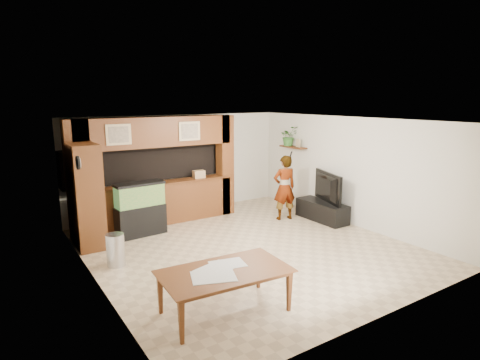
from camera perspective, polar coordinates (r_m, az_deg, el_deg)
floor at (r=8.39m, az=1.02°, el=-9.57°), size 6.50×6.50×0.00m
ceiling at (r=7.84m, az=1.09°, el=8.45°), size 6.50×6.50×0.00m
wall_back at (r=10.81m, az=-8.68°, el=2.26°), size 6.00×0.00×6.00m
wall_left at (r=6.84m, az=-20.26°, el=-3.79°), size 0.00×6.50×6.50m
wall_right at (r=9.98m, az=15.45°, el=1.19°), size 0.00×6.50×6.50m
partition at (r=9.89m, az=-12.20°, el=1.33°), size 4.20×0.99×2.60m
wall_clock at (r=7.69m, az=-22.03°, el=2.29°), size 0.05×0.25×0.25m
wall_shelf at (r=11.19m, az=7.56°, el=4.67°), size 0.25×0.90×0.04m
pantry_cabinet at (r=8.72m, az=-21.03°, el=-2.18°), size 0.54×0.88×2.14m
trash_can at (r=7.78m, az=-17.28°, el=-9.48°), size 0.33×0.33×0.61m
aquarium at (r=9.22m, az=-14.00°, el=-4.11°), size 1.09×0.41×1.21m
tv_stand at (r=10.33m, az=11.58°, el=-4.33°), size 0.52×1.42×0.47m
television at (r=10.18m, az=11.72°, el=-1.02°), size 0.58×1.29×0.75m
photo_frame at (r=11.02m, az=8.28°, el=5.22°), size 0.05×0.17×0.22m
potted_plant at (r=11.27m, az=6.93°, el=6.22°), size 0.53×0.47×0.54m
person at (r=10.12m, az=6.33°, el=-1.09°), size 0.67×0.52×1.64m
microphone at (r=9.88m, az=7.26°, el=3.65°), size 0.03×0.09×0.15m
dining_table at (r=5.91m, az=-1.98°, el=-15.69°), size 1.89×1.14×0.64m
newspaper_a at (r=5.63m, az=-3.80°, el=-13.51°), size 0.71×0.62×0.01m
newspaper_b at (r=5.85m, az=-3.52°, el=-12.49°), size 0.62×0.52×0.01m
newspaper_c at (r=6.00m, az=-1.77°, el=-11.84°), size 0.56×0.46×0.01m
counter_box at (r=10.21m, az=-5.87°, el=0.83°), size 0.30×0.21×0.19m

